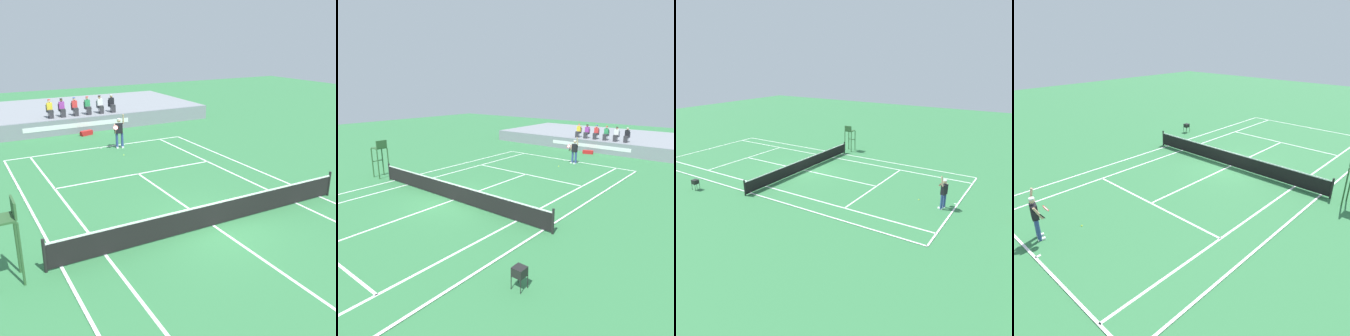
% 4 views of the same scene
% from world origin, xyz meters
% --- Properties ---
extents(ground_plane, '(80.00, 80.00, 0.00)m').
position_xyz_m(ground_plane, '(0.00, 0.00, 0.00)').
color(ground_plane, '#337542').
extents(court, '(11.08, 23.88, 0.03)m').
position_xyz_m(court, '(0.00, 0.00, 0.01)').
color(court, '#337542').
rests_on(court, ground).
extents(net, '(11.98, 0.10, 1.07)m').
position_xyz_m(net, '(0.00, 0.00, 0.52)').
color(net, black).
rests_on(net, ground).
extents(barrier_wall, '(21.28, 0.25, 1.07)m').
position_xyz_m(barrier_wall, '(0.00, 16.24, 0.54)').
color(barrier_wall, gray).
rests_on(barrier_wall, ground).
extents(bleacher_platform, '(21.28, 9.91, 1.07)m').
position_xyz_m(bleacher_platform, '(0.00, 21.32, 0.54)').
color(bleacher_platform, gray).
rests_on(bleacher_platform, ground).
extents(spectator_seated_0, '(0.44, 0.60, 1.27)m').
position_xyz_m(spectator_seated_0, '(-1.62, 17.16, 1.68)').
color(spectator_seated_0, '#474C56').
rests_on(spectator_seated_0, bleacher_platform).
extents(spectator_seated_1, '(0.44, 0.60, 1.27)m').
position_xyz_m(spectator_seated_1, '(-0.78, 17.16, 1.68)').
color(spectator_seated_1, '#474C56').
rests_on(spectator_seated_1, bleacher_platform).
extents(spectator_seated_2, '(0.44, 0.60, 1.27)m').
position_xyz_m(spectator_seated_2, '(0.13, 17.16, 1.68)').
color(spectator_seated_2, '#474C56').
rests_on(spectator_seated_2, bleacher_platform).
extents(spectator_seated_3, '(0.44, 0.60, 1.27)m').
position_xyz_m(spectator_seated_3, '(1.07, 17.16, 1.68)').
color(spectator_seated_3, '#474C56').
rests_on(spectator_seated_3, bleacher_platform).
extents(spectator_seated_4, '(0.44, 0.60, 1.27)m').
position_xyz_m(spectator_seated_4, '(2.01, 17.16, 1.68)').
color(spectator_seated_4, '#474C56').
rests_on(spectator_seated_4, bleacher_platform).
extents(spectator_seated_5, '(0.44, 0.60, 1.27)m').
position_xyz_m(spectator_seated_5, '(2.92, 17.16, 1.68)').
color(spectator_seated_5, '#474C56').
rests_on(spectator_seated_5, bleacher_platform).
extents(tennis_player, '(0.83, 0.61, 2.08)m').
position_xyz_m(tennis_player, '(1.03, 11.26, 0.99)').
color(tennis_player, navy).
rests_on(tennis_player, ground).
extents(tennis_ball, '(0.07, 0.07, 0.07)m').
position_xyz_m(tennis_ball, '(0.63, 9.68, 0.03)').
color(tennis_ball, '#D1E533').
rests_on(tennis_ball, ground).
extents(umpire_chair, '(0.77, 0.77, 2.44)m').
position_xyz_m(umpire_chair, '(-6.87, 0.00, 1.56)').
color(umpire_chair, '#2D562D').
rests_on(umpire_chair, ground).
extents(equipment_bag, '(0.95, 0.59, 0.32)m').
position_xyz_m(equipment_bag, '(0.29, 15.37, 0.16)').
color(equipment_bag, red).
rests_on(equipment_bag, ground).
extents(ball_hopper, '(0.36, 0.36, 0.70)m').
position_xyz_m(ball_hopper, '(7.00, -3.61, 0.57)').
color(ball_hopper, black).
rests_on(ball_hopper, ground).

